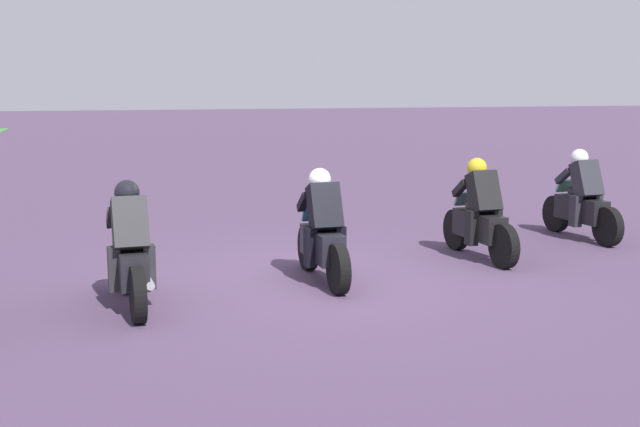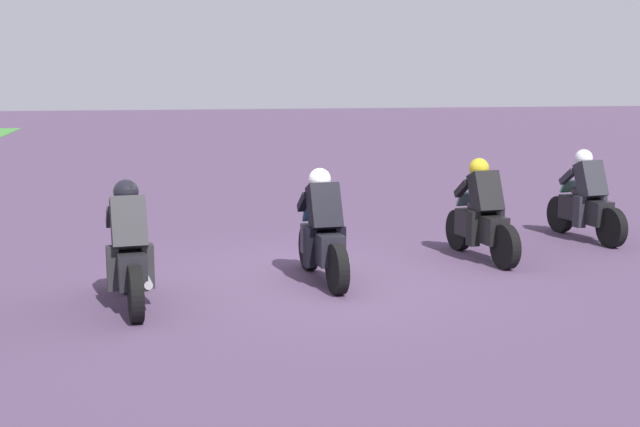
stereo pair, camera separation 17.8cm
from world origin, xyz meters
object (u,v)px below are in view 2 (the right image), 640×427
at_px(rider_lane_c, 322,235).
at_px(rider_lane_d, 129,255).
at_px(rider_lane_b, 482,218).
at_px(rider_lane_a, 586,203).

height_order(rider_lane_c, rider_lane_d, same).
relative_size(rider_lane_b, rider_lane_d, 1.00).
distance_m(rider_lane_a, rider_lane_b, 2.54).
xyz_separation_m(rider_lane_a, rider_lane_d, (-2.61, 7.43, 0.00)).
relative_size(rider_lane_a, rider_lane_c, 1.00).
bearing_deg(rider_lane_a, rider_lane_c, 105.00).
height_order(rider_lane_a, rider_lane_d, same).
bearing_deg(rider_lane_c, rider_lane_d, 102.33).
height_order(rider_lane_a, rider_lane_c, same).
bearing_deg(rider_lane_d, rider_lane_b, -78.50).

